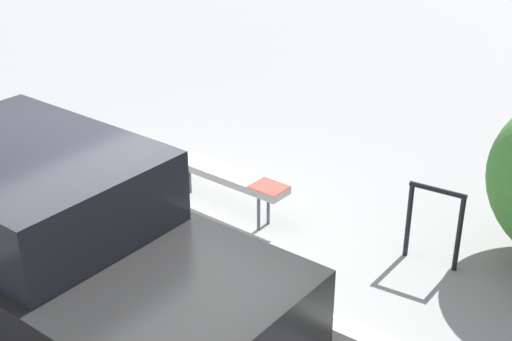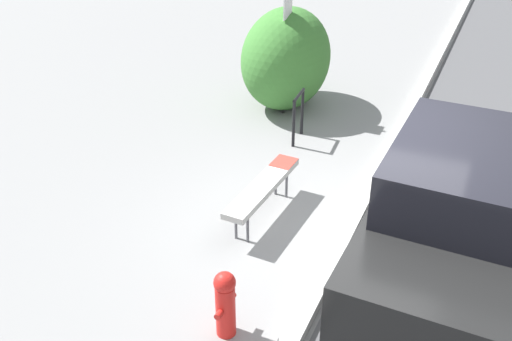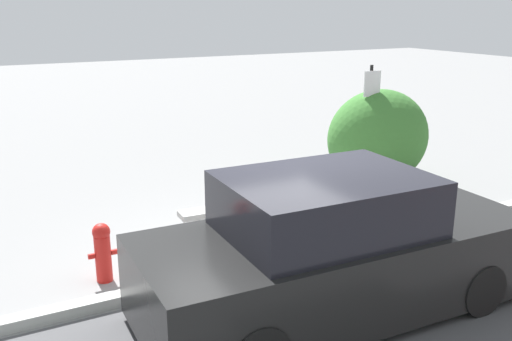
# 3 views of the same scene
# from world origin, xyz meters

# --- Properties ---
(ground_plane) EXTENTS (60.00, 60.00, 0.00)m
(ground_plane) POSITION_xyz_m (0.00, 0.00, 0.00)
(ground_plane) COLOR gray
(curb) EXTENTS (60.00, 0.20, 0.13)m
(curb) POSITION_xyz_m (0.00, 0.00, 0.07)
(curb) COLOR #B7B7B2
(curb) RESTS_ON ground_plane
(bench) EXTENTS (1.67, 0.38, 0.51)m
(bench) POSITION_xyz_m (0.01, 1.15, 0.45)
(bench) COLOR #515156
(bench) RESTS_ON ground_plane
(bike_rack) EXTENTS (0.55, 0.09, 0.83)m
(bike_rack) POSITION_xyz_m (2.30, 1.51, 0.50)
(bike_rack) COLOR black
(bike_rack) RESTS_ON ground_plane
(sign_post) EXTENTS (0.36, 0.08, 2.30)m
(sign_post) POSITION_xyz_m (3.24, 2.13, 1.38)
(sign_post) COLOR black
(sign_post) RESTS_ON ground_plane
(fire_hydrant) EXTENTS (0.36, 0.22, 0.77)m
(fire_hydrant) POSITION_xyz_m (-2.06, 0.66, 0.41)
(fire_hydrant) COLOR red
(fire_hydrant) RESTS_ON ground_plane
(shrub_hedge) EXTENTS (2.08, 1.54, 1.83)m
(shrub_hedge) POSITION_xyz_m (3.56, 2.23, 0.92)
(shrub_hedge) COLOR #3D7A33
(shrub_hedge) RESTS_ON ground_plane
(parked_car_near) EXTENTS (4.51, 1.88, 1.60)m
(parked_car_near) POSITION_xyz_m (0.05, -1.27, 0.71)
(parked_car_near) COLOR black
(parked_car_near) RESTS_ON ground_plane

